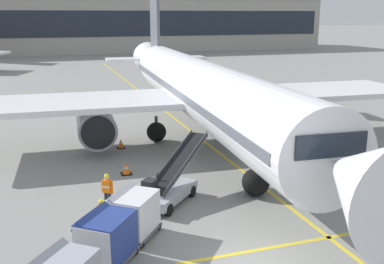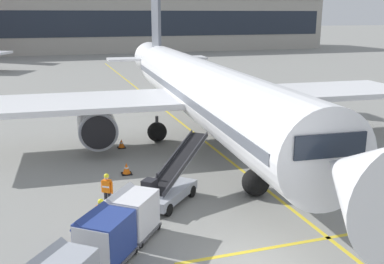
% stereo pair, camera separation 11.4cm
% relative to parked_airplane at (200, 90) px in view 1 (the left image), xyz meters
% --- Properties ---
extents(parked_airplane, '(31.15, 41.03, 13.77)m').
position_rel_parked_airplane_xyz_m(parked_airplane, '(0.00, 0.00, 0.00)').
color(parked_airplane, white).
rests_on(parked_airplane, ground).
extents(belt_loader, '(4.67, 4.79, 2.68)m').
position_rel_parked_airplane_xyz_m(belt_loader, '(-4.75, -9.29, -2.82)').
color(belt_loader, '#A3A8B2').
rests_on(belt_loader, ground).
extents(baggage_cart_lead, '(2.49, 2.64, 1.91)m').
position_rel_parked_airplane_xyz_m(baggage_cart_lead, '(-7.08, -12.24, -2.64)').
color(baggage_cart_lead, '#515156').
rests_on(baggage_cart_lead, ground).
extents(baggage_cart_second, '(2.49, 2.64, 1.91)m').
position_rel_parked_airplane_xyz_m(baggage_cart_second, '(-8.37, -13.90, -2.64)').
color(baggage_cart_second, '#515156').
rests_on(baggage_cart_second, ground).
extents(ground_crew_by_loader, '(0.48, 0.42, 1.74)m').
position_rel_parked_airplane_xyz_m(ground_crew_by_loader, '(-7.68, -9.42, -2.65)').
color(ground_crew_by_loader, black).
rests_on(ground_crew_by_loader, ground).
extents(ground_crew_by_carts, '(0.38, 0.52, 1.74)m').
position_rel_parked_airplane_xyz_m(ground_crew_by_carts, '(-8.26, -12.22, -2.65)').
color(ground_crew_by_carts, '#514C42').
rests_on(ground_crew_by_carts, ground).
extents(safety_cone_engine_keepout, '(0.57, 0.57, 0.65)m').
position_rel_parked_airplane_xyz_m(safety_cone_engine_keepout, '(-6.06, -5.00, -3.33)').
color(safety_cone_engine_keepout, black).
rests_on(safety_cone_engine_keepout, ground).
extents(safety_cone_wingtip, '(0.53, 0.53, 0.61)m').
position_rel_parked_airplane_xyz_m(safety_cone_wingtip, '(-5.50, 0.15, -3.35)').
color(safety_cone_wingtip, black).
rests_on(safety_cone_wingtip, ground).
extents(apron_guidance_line_lead_in, '(0.20, 110.00, 0.01)m').
position_rel_parked_airplane_xyz_m(apron_guidance_line_lead_in, '(0.33, -0.72, -3.64)').
color(apron_guidance_line_lead_in, yellow).
rests_on(apron_guidance_line_lead_in, ground).
extents(apron_guidance_line_stop_bar, '(12.00, 0.20, 0.01)m').
position_rel_parked_airplane_xyz_m(apron_guidance_line_stop_bar, '(-0.04, -14.83, -3.64)').
color(apron_guidance_line_stop_bar, yellow).
rests_on(apron_guidance_line_stop_bar, ground).
extents(terminal_building, '(105.63, 21.13, 13.28)m').
position_rel_parked_airplane_xyz_m(terminal_building, '(5.74, 84.54, 2.95)').
color(terminal_building, '#A8A399').
rests_on(terminal_building, ground).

